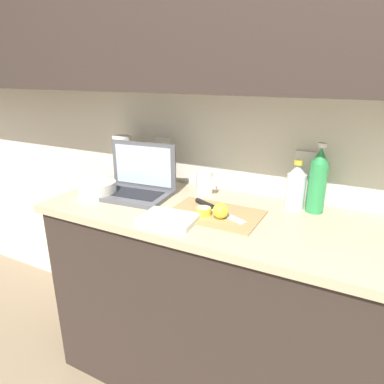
% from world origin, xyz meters
% --- Properties ---
extents(wall_back, '(5.20, 0.38, 2.60)m').
position_xyz_m(wall_back, '(-0.00, 0.23, 1.56)').
color(wall_back, silver).
rests_on(wall_back, ground_plane).
extents(counter_unit, '(1.97, 0.61, 0.93)m').
position_xyz_m(counter_unit, '(0.02, 0.00, 0.48)').
color(counter_unit, '#332823').
rests_on(counter_unit, ground_plane).
extents(laptop, '(0.37, 0.27, 0.25)m').
position_xyz_m(laptop, '(-0.65, 0.03, 0.99)').
color(laptop, '#515156').
rests_on(laptop, counter_unit).
extents(cutting_board, '(0.38, 0.26, 0.01)m').
position_xyz_m(cutting_board, '(-0.21, -0.03, 0.94)').
color(cutting_board, tan).
rests_on(cutting_board, counter_unit).
extents(knife, '(0.28, 0.15, 0.02)m').
position_xyz_m(knife, '(-0.24, 0.01, 0.95)').
color(knife, silver).
rests_on(knife, cutting_board).
extents(lemon_half_cut, '(0.06, 0.06, 0.03)m').
position_xyz_m(lemon_half_cut, '(-0.24, -0.06, 0.96)').
color(lemon_half_cut, yellow).
rests_on(lemon_half_cut, cutting_board).
extents(lemon_whole_beside, '(0.06, 0.06, 0.06)m').
position_xyz_m(lemon_whole_beside, '(-0.17, -0.06, 0.97)').
color(lemon_whole_beside, yellow).
rests_on(lemon_whole_beside, cutting_board).
extents(bottle_green_soda, '(0.08, 0.08, 0.30)m').
position_xyz_m(bottle_green_soda, '(0.16, 0.21, 1.07)').
color(bottle_green_soda, '#2D934C').
rests_on(bottle_green_soda, counter_unit).
extents(bottle_oil_tall, '(0.08, 0.08, 0.22)m').
position_xyz_m(bottle_oil_tall, '(0.07, 0.21, 1.03)').
color(bottle_oil_tall, silver).
rests_on(bottle_oil_tall, counter_unit).
extents(measuring_cup, '(0.10, 0.08, 0.11)m').
position_xyz_m(measuring_cup, '(-0.36, 0.20, 0.99)').
color(measuring_cup, silver).
rests_on(measuring_cup, counter_unit).
extents(bowl_white, '(0.18, 0.18, 0.07)m').
position_xyz_m(bowl_white, '(-0.81, -0.07, 0.97)').
color(bowl_white, beige).
rests_on(bowl_white, counter_unit).
extents(paper_towel_roll, '(0.10, 0.10, 0.25)m').
position_xyz_m(paper_towel_roll, '(-0.87, 0.21, 1.05)').
color(paper_towel_roll, white).
rests_on(paper_towel_roll, counter_unit).
extents(dish_towel, '(0.23, 0.18, 0.02)m').
position_xyz_m(dish_towel, '(-0.34, -0.18, 0.94)').
color(dish_towel, silver).
rests_on(dish_towel, counter_unit).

